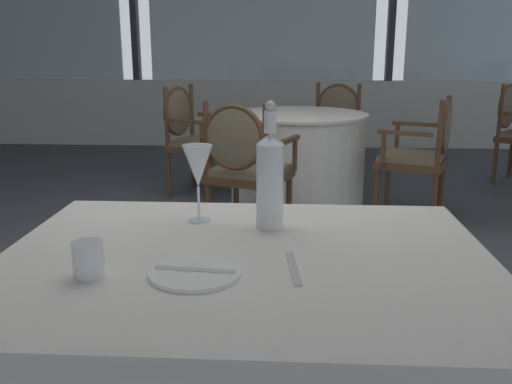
{
  "coord_description": "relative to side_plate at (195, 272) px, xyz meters",
  "views": [
    {
      "loc": [
        0.34,
        -2.66,
        1.24
      ],
      "look_at": [
        0.27,
        -1.33,
        0.9
      ],
      "focal_mm": 38.42,
      "sensor_mm": 36.0,
      "label": 1
    }
  ],
  "objects": [
    {
      "name": "side_plate",
      "position": [
        0.0,
        0.0,
        0.0
      ],
      "size": [
        0.21,
        0.21,
        0.01
      ],
      "primitive_type": "cylinder",
      "color": "white",
      "rests_on": "foreground_table"
    },
    {
      "name": "dining_chair_1_2",
      "position": [
        -0.07,
        2.25,
        -0.21
      ],
      "size": [
        0.63,
        0.6,
        0.94
      ],
      "rotation": [
        0.0,
        0.0,
        7.48
      ],
      "color": "brown",
      "rests_on": "ground_plane"
    },
    {
      "name": "dining_chair_1_3",
      "position": [
        1.18,
        2.8,
        -0.22
      ],
      "size": [
        0.6,
        0.63,
        0.92
      ],
      "rotation": [
        0.0,
        0.0,
        9.05
      ],
      "color": "brown",
      "rests_on": "ground_plane"
    },
    {
      "name": "window_wall_far",
      "position": [
        -0.14,
        6.02,
        0.38
      ],
      "size": [
        10.24,
        0.14,
        2.86
      ],
      "color": "silver",
      "rests_on": "ground_plane"
    },
    {
      "name": "dining_chair_1_1",
      "position": [
        -0.62,
        3.5,
        -0.21
      ],
      "size": [
        0.6,
        0.63,
        0.94
      ],
      "rotation": [
        0.0,
        0.0,
        5.91
      ],
      "color": "brown",
      "rests_on": "ground_plane"
    },
    {
      "name": "water_bottle",
      "position": [
        0.15,
        0.34,
        0.14
      ],
      "size": [
        0.08,
        0.08,
        0.35
      ],
      "color": "white",
      "rests_on": "foreground_table"
    },
    {
      "name": "wine_glass",
      "position": [
        -0.05,
        0.39,
        0.15
      ],
      "size": [
        0.09,
        0.09,
        0.22
      ],
      "color": "white",
      "rests_on": "foreground_table"
    },
    {
      "name": "butter_knife",
      "position": [
        0.0,
        0.0,
        0.01
      ],
      "size": [
        0.18,
        0.03,
        0.0
      ],
      "primitive_type": "cube",
      "rotation": [
        0.0,
        0.0,
        -0.09
      ],
      "color": "silver",
      "rests_on": "foreground_table"
    },
    {
      "name": "background_table_1",
      "position": [
        0.28,
        3.15,
        -0.38
      ],
      "size": [
        1.08,
        1.08,
        0.76
      ],
      "color": "white",
      "rests_on": "ground_plane"
    },
    {
      "name": "dining_chair_1_0",
      "position": [
        0.64,
        4.05,
        -0.22
      ],
      "size": [
        0.63,
        0.6,
        0.93
      ],
      "rotation": [
        0.0,
        0.0,
        4.34
      ],
      "color": "brown",
      "rests_on": "ground_plane"
    },
    {
      "name": "water_tumbler",
      "position": [
        -0.23,
        -0.02,
        0.03
      ],
      "size": [
        0.07,
        0.07,
        0.08
      ],
      "primitive_type": "cylinder",
      "color": "white",
      "rests_on": "foreground_table"
    },
    {
      "name": "ground_plane",
      "position": [
        -0.14,
        1.54,
        -0.76
      ],
      "size": [
        15.51,
        15.51,
        0.0
      ],
      "primitive_type": "plane",
      "color": "#4C5156"
    },
    {
      "name": "dinner_fork",
      "position": [
        0.22,
        0.05,
        -0.0
      ],
      "size": [
        0.04,
        0.2,
        0.0
      ],
      "primitive_type": "cube",
      "rotation": [
        0.0,
        0.0,
        1.67
      ],
      "color": "silver",
      "rests_on": "foreground_table"
    }
  ]
}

